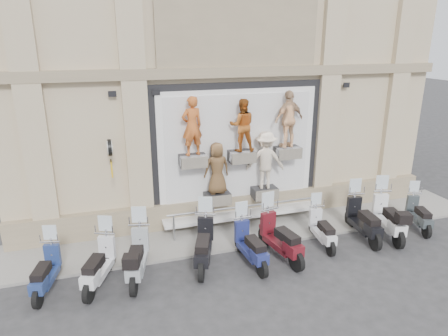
{
  "coord_description": "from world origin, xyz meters",
  "views": [
    {
      "loc": [
        -4.05,
        -8.56,
        5.79
      ],
      "look_at": [
        -0.79,
        1.9,
        2.23
      ],
      "focal_mm": 32.0,
      "sensor_mm": 36.0,
      "label": 1
    }
  ],
  "objects": [
    {
      "name": "ground",
      "position": [
        0.0,
        0.0,
        0.0
      ],
      "size": [
        90.0,
        90.0,
        0.0
      ],
      "primitive_type": "plane",
      "color": "#2C2C2F",
      "rests_on": "ground"
    },
    {
      "name": "sidewalk",
      "position": [
        0.0,
        2.1,
        0.04
      ],
      "size": [
        16.0,
        2.2,
        0.08
      ],
      "primitive_type": "cube",
      "color": "gray",
      "rests_on": "ground"
    },
    {
      "name": "building",
      "position": [
        0.0,
        7.0,
        6.0
      ],
      "size": [
        14.0,
        8.6,
        12.0
      ],
      "primitive_type": null,
      "color": "tan",
      "rests_on": "ground"
    },
    {
      "name": "shop_vitrine",
      "position": [
        0.13,
        2.74,
        2.41
      ],
      "size": [
        5.6,
        1.0,
        4.3
      ],
      "color": "black",
      "rests_on": "ground"
    },
    {
      "name": "guard_rail",
      "position": [
        0.0,
        2.0,
        0.47
      ],
      "size": [
        5.06,
        0.1,
        0.93
      ],
      "primitive_type": null,
      "color": "#9EA0A5",
      "rests_on": "ground"
    },
    {
      "name": "clock_sign_bracket",
      "position": [
        -3.9,
        2.47,
        2.8
      ],
      "size": [
        0.1,
        0.8,
        1.02
      ],
      "color": "black",
      "rests_on": "ground"
    },
    {
      "name": "scooter_a",
      "position": [
        -5.64,
        0.59,
        0.72
      ],
      "size": [
        0.89,
        1.85,
        1.44
      ],
      "primitive_type": null,
      "rotation": [
        0.0,
        0.0,
        -0.22
      ],
      "color": "navy",
      "rests_on": "ground"
    },
    {
      "name": "scooter_b",
      "position": [
        -4.43,
        0.47,
        0.78
      ],
      "size": [
        1.24,
        2.0,
        1.56
      ],
      "primitive_type": null,
      "rotation": [
        0.0,
        0.0,
        -0.38
      ],
      "color": "silver",
      "rests_on": "ground"
    },
    {
      "name": "scooter_c",
      "position": [
        -3.5,
        0.5,
        0.83
      ],
      "size": [
        1.07,
        2.13,
        1.66
      ],
      "primitive_type": null,
      "rotation": [
        0.0,
        0.0,
        -0.24
      ],
      "color": "gray",
      "rests_on": "ground"
    },
    {
      "name": "scooter_d",
      "position": [
        -1.76,
        0.58,
        0.84
      ],
      "size": [
        1.26,
        2.16,
        1.69
      ],
      "primitive_type": null,
      "rotation": [
        0.0,
        0.0,
        -0.34
      ],
      "color": "black",
      "rests_on": "ground"
    },
    {
      "name": "scooter_e",
      "position": [
        -0.56,
        0.27,
        0.78
      ],
      "size": [
        0.69,
        1.95,
        1.56
      ],
      "primitive_type": null,
      "rotation": [
        0.0,
        0.0,
        0.07
      ],
      "color": "navy",
      "rests_on": "ground"
    },
    {
      "name": "scooter_f",
      "position": [
        0.34,
        0.33,
        0.85
      ],
      "size": [
        0.94,
        2.16,
        1.7
      ],
      "primitive_type": null,
      "rotation": [
        0.0,
        0.0,
        0.16
      ],
      "color": "#500D15",
      "rests_on": "ground"
    },
    {
      "name": "scooter_g",
      "position": [
        1.81,
        0.62,
        0.71
      ],
      "size": [
        0.73,
        1.8,
        1.42
      ],
      "primitive_type": null,
      "rotation": [
        0.0,
        0.0,
        -0.13
      ],
      "color": "silver",
      "rests_on": "ground"
    },
    {
      "name": "scooter_h",
      "position": [
        3.21,
        0.63,
        0.84
      ],
      "size": [
        0.86,
        2.13,
        1.68
      ],
      "primitive_type": null,
      "rotation": [
        0.0,
        0.0,
        -0.13
      ],
      "color": "black",
      "rests_on": "ground"
    },
    {
      "name": "scooter_i",
      "position": [
        4.02,
        0.52,
        0.86
      ],
      "size": [
        1.14,
        2.22,
        1.73
      ],
      "primitive_type": null,
      "rotation": [
        0.0,
        0.0,
        -0.25
      ],
      "color": "silver",
      "rests_on": "ground"
    },
    {
      "name": "scooter_j",
      "position": [
        5.29,
        0.64,
        0.71
      ],
      "size": [
        1.04,
        1.81,
        1.41
      ],
      "primitive_type": null,
      "rotation": [
        0.0,
        0.0,
        -0.32
      ],
      "color": "#2E3539",
      "rests_on": "ground"
    }
  ]
}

